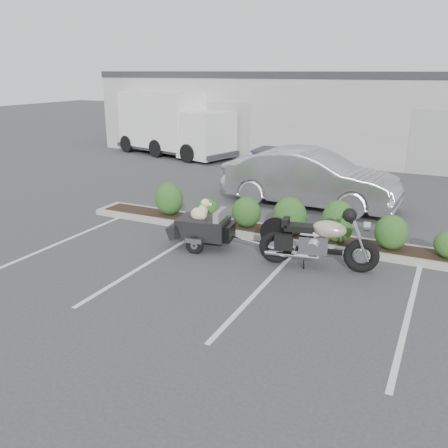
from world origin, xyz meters
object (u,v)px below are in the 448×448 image
at_px(pet_trailer, 202,227).
at_px(dumpster, 282,167).
at_px(delivery_truck, 174,125).
at_px(motorcycle, 318,242).
at_px(sedan, 310,178).

xyz_separation_m(pet_trailer, dumpster, (-0.46, 6.94, 0.15)).
relative_size(dumpster, delivery_truck, 0.29).
bearing_deg(motorcycle, pet_trailer, 170.44).
relative_size(motorcycle, pet_trailer, 1.24).
bearing_deg(motorcycle, delivery_truck, 124.30).
bearing_deg(delivery_truck, sedan, -20.21).
xyz_separation_m(sedan, dumpster, (-1.72, 2.29, -0.21)).
relative_size(motorcycle, dumpster, 1.26).
xyz_separation_m(motorcycle, sedan, (-1.53, 4.66, 0.29)).
relative_size(motorcycle, sedan, 0.48).
height_order(sedan, delivery_truck, delivery_truck).
bearing_deg(dumpster, delivery_truck, 149.50).
bearing_deg(sedan, motorcycle, -159.48).
distance_m(pet_trailer, sedan, 4.82).
distance_m(motorcycle, sedan, 4.92).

